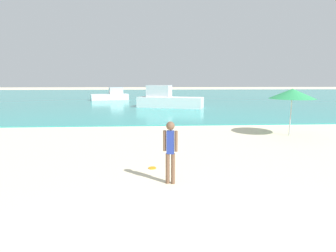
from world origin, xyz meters
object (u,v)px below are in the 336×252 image
(frisbee, at_px, (152,168))
(boat_near, at_px, (168,100))
(boat_far, at_px, (111,96))
(beach_umbrella, at_px, (292,94))
(person_standing, at_px, (170,149))

(frisbee, height_order, boat_near, boat_near)
(frisbee, xyz_separation_m, boat_near, (1.52, 17.52, 0.76))
(boat_far, bearing_deg, beach_umbrella, 98.38)
(person_standing, bearing_deg, beach_umbrella, -124.19)
(frisbee, height_order, boat_far, boat_far)
(boat_far, distance_m, beach_umbrella, 26.11)
(frisbee, xyz_separation_m, beach_umbrella, (6.48, 4.42, 1.95))
(boat_far, bearing_deg, person_standing, 82.80)
(person_standing, xyz_separation_m, frisbee, (-0.45, 1.19, -0.89))
(person_standing, height_order, boat_far, boat_far)
(frisbee, bearing_deg, beach_umbrella, 34.29)
(person_standing, bearing_deg, boat_far, -65.95)
(person_standing, distance_m, boat_far, 29.46)
(frisbee, relative_size, boat_near, 0.04)
(person_standing, xyz_separation_m, boat_near, (1.07, 18.71, -0.13))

